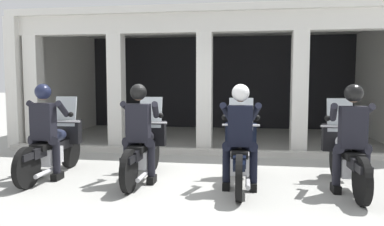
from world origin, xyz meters
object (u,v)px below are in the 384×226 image
police_officer_center_left (139,125)px  motorcycle_far_right (346,155)px  police_officer_center_right (240,128)px  police_officer_far_right (352,129)px  motorcycle_far_left (54,147)px  police_officer_far_left (44,123)px  motorcycle_center_right (240,153)px  motorcycle_center_left (144,149)px

police_officer_center_left → motorcycle_far_right: police_officer_center_left is taller
police_officer_center_right → police_officer_far_right: bearing=5.9°
police_officer_center_right → motorcycle_far_right: (1.60, 0.35, -0.44)m
motorcycle_far_left → motorcycle_far_right: size_ratio=1.00×
police_officer_far_left → police_officer_center_left: size_ratio=1.00×
motorcycle_center_right → police_officer_far_right: 1.67m
police_officer_far_left → motorcycle_center_right: bearing=4.4°
police_officer_far_right → motorcycle_center_right: bearing=170.2°
motorcycle_far_left → motorcycle_center_left: 1.60m
motorcycle_center_right → police_officer_far_left: bearing=-173.3°
motorcycle_center_left → motorcycle_far_left: bearing=-172.5°
motorcycle_far_left → police_officer_far_right: 4.82m
motorcycle_far_left → motorcycle_far_right: same height
motorcycle_center_right → police_officer_center_right: size_ratio=1.29×
police_officer_far_left → police_officer_center_right: bearing=-0.7°
police_officer_far_left → police_officer_far_right: size_ratio=1.00×
motorcycle_center_left → motorcycle_center_right: 1.60m
motorcycle_center_left → police_officer_center_right: size_ratio=1.29×
motorcycle_center_right → police_officer_center_left: bearing=-171.4°
motorcycle_far_right → police_officer_far_right: bearing=-92.2°
police_officer_center_left → motorcycle_center_right: police_officer_center_left is taller
motorcycle_center_right → police_officer_center_right: police_officer_center_right is taller
police_officer_far_right → police_officer_center_right: bearing=-179.7°
police_officer_center_right → police_officer_far_left: bearing=-178.4°
motorcycle_far_left → police_officer_center_left: size_ratio=1.29×
police_officer_far_left → motorcycle_far_right: (4.79, 0.23, -0.44)m
motorcycle_center_left → motorcycle_center_right: (1.60, -0.15, 0.00)m
motorcycle_center_left → police_officer_center_left: (-0.00, -0.28, 0.44)m
motorcycle_center_right → police_officer_center_right: 0.52m
motorcycle_center_right → motorcycle_far_right: size_ratio=1.00×
police_officer_far_left → motorcycle_center_left: size_ratio=0.78×
motorcycle_far_right → police_officer_far_right: 0.52m
motorcycle_center_left → motorcycle_far_right: bearing=4.9°
police_officer_center_right → police_officer_far_right: same height
motorcycle_far_left → police_officer_far_left: (-0.00, -0.28, 0.44)m
police_officer_far_left → police_officer_far_right: same height
motorcycle_far_left → motorcycle_far_right: bearing=0.7°
motorcycle_center_left → motorcycle_far_right: same height
police_officer_center_left → police_officer_far_right: 3.19m
motorcycle_center_right → motorcycle_far_right: 1.60m
motorcycle_far_left → police_officer_center_right: (3.19, -0.40, 0.44)m
motorcycle_center_left → police_officer_far_left: bearing=-162.5°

